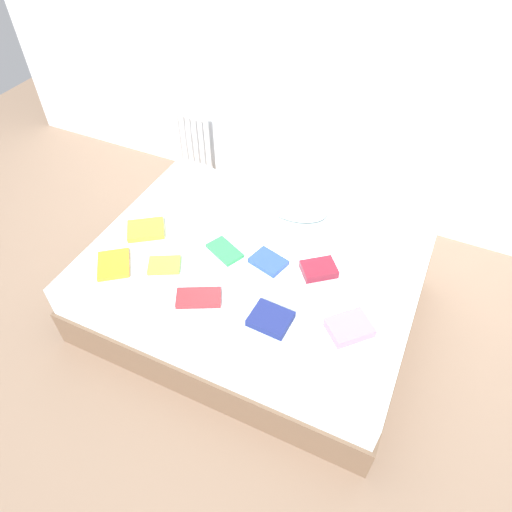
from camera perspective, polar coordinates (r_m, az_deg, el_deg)
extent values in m
plane|color=#7F6651|center=(3.18, -0.38, -6.64)|extent=(8.00, 8.00, 0.00)
cube|color=silver|center=(3.40, 10.35, 25.94)|extent=(6.00, 0.10, 2.80)
cube|color=brown|center=(3.07, -0.40, -5.05)|extent=(2.00, 1.50, 0.28)
cube|color=silver|center=(2.88, -0.42, -1.90)|extent=(1.96, 1.46, 0.22)
cylinder|color=white|center=(4.23, -9.63, 14.32)|extent=(0.04, 0.04, 0.52)
cylinder|color=white|center=(4.20, -8.93, 14.18)|extent=(0.04, 0.04, 0.52)
cylinder|color=white|center=(4.18, -8.22, 14.02)|extent=(0.04, 0.04, 0.52)
cylinder|color=white|center=(4.15, -7.50, 13.86)|extent=(0.04, 0.04, 0.52)
cylinder|color=white|center=(4.12, -6.77, 13.70)|extent=(0.04, 0.04, 0.52)
cylinder|color=white|center=(4.09, -6.03, 13.54)|extent=(0.04, 0.04, 0.52)
cube|color=white|center=(4.04, -8.21, 16.85)|extent=(0.34, 0.04, 0.04)
cube|color=white|center=(4.29, -7.54, 11.20)|extent=(0.34, 0.04, 0.04)
ellipsoid|color=white|center=(3.09, 4.85, 6.25)|extent=(0.45, 0.29, 0.12)
cube|color=yellow|center=(3.04, -13.51, 3.20)|extent=(0.29, 0.28, 0.04)
cube|color=white|center=(3.08, -8.33, 4.74)|extent=(0.22, 0.21, 0.04)
cube|color=navy|center=(2.48, 1.82, -7.80)|extent=(0.22, 0.19, 0.04)
cube|color=maroon|center=(2.73, 7.79, -1.64)|extent=(0.25, 0.24, 0.05)
cube|color=pink|center=(2.49, 11.51, -8.71)|extent=(0.28, 0.28, 0.05)
cube|color=#8CC638|center=(2.80, -11.30, -1.12)|extent=(0.23, 0.21, 0.02)
cube|color=red|center=(2.60, -7.13, -5.15)|extent=(0.28, 0.23, 0.03)
cube|color=green|center=(2.84, -3.91, 0.65)|extent=(0.26, 0.21, 0.02)
cube|color=orange|center=(2.88, -17.24, -1.00)|extent=(0.29, 0.30, 0.02)
cube|color=#2847B7|center=(2.76, 1.54, -0.70)|extent=(0.23, 0.20, 0.03)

